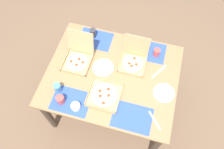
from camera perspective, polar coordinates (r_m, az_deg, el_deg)
name	(u,v)px	position (r m, az deg, el deg)	size (l,w,h in m)	color
ground_plane	(112,102)	(2.92, 0.00, -7.10)	(6.00, 6.00, 0.00)	brown
dining_table	(112,80)	(2.34, 0.00, -1.29)	(1.31, 1.05, 0.74)	#3F3328
placemat_near_left	(71,101)	(2.16, -10.34, -6.62)	(0.36, 0.26, 0.00)	#2D4C9E
placemat_near_right	(132,117)	(2.07, 5.12, -10.73)	(0.36, 0.26, 0.00)	#2D4C9E
placemat_far_left	(95,39)	(2.50, -4.23, 8.91)	(0.36, 0.26, 0.00)	#2D4C9E
placemat_far_right	(148,51)	(2.43, 9.16, 5.89)	(0.36, 0.26, 0.00)	#2D4C9E
pizza_box_corner_right	(78,58)	(2.32, -8.58, 4.18)	(0.27, 0.32, 0.30)	tan
pizza_box_center	(104,95)	(2.13, -1.95, -5.25)	(0.30, 0.30, 0.04)	tan
pizza_box_edge_far	(133,60)	(2.29, 5.45, 3.68)	(0.26, 0.27, 0.29)	tan
plate_middle	(164,93)	(2.20, 13.05, -4.60)	(0.20, 0.20, 0.03)	white
plate_far_left	(103,68)	(2.28, -2.17, 1.71)	(0.21, 0.21, 0.03)	white
cup_spare	(58,88)	(2.19, -13.61, -3.27)	(0.07, 0.07, 0.10)	teal
cup_red	(157,52)	(2.38, 11.23, 5.50)	(0.07, 0.07, 0.09)	#BF4742
cup_clear_right	(93,33)	(2.49, -4.84, 10.43)	(0.07, 0.07, 0.10)	#333338
cup_clear_left	(60,99)	(2.13, -12.93, -6.18)	(0.07, 0.07, 0.09)	#BF4742
condiment_bowl	(76,106)	(2.10, -9.18, -8.00)	(0.09, 0.09, 0.05)	white
fork_by_far_left	(155,120)	(2.09, 10.76, -11.36)	(0.19, 0.02, 0.01)	#B7B7BC
knife_by_far_right	(159,72)	(2.31, 11.82, 0.72)	(0.21, 0.02, 0.01)	#B7B7BC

